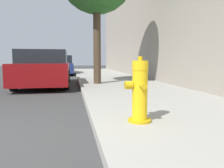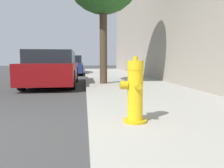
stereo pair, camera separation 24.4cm
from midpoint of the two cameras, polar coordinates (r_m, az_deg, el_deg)
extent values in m
cube|color=#99968E|center=(3.27, 23.63, -11.04)|extent=(3.25, 40.00, 0.14)
cylinder|color=#C39C11|center=(3.17, 4.97, -9.43)|extent=(0.33, 0.33, 0.04)
cylinder|color=yellow|center=(3.09, 5.04, -2.82)|extent=(0.21, 0.21, 0.70)
cylinder|color=yellow|center=(3.05, 5.11, 4.91)|extent=(0.23, 0.23, 0.13)
cylinder|color=#C39C11|center=(3.05, 5.13, 6.67)|extent=(0.06, 0.06, 0.06)
cylinder|color=#C39C11|center=(2.93, 5.86, -0.56)|extent=(0.08, 0.09, 0.08)
cylinder|color=#C39C11|center=(3.22, 4.34, 0.07)|extent=(0.08, 0.09, 0.08)
cylinder|color=#C39C11|center=(3.03, 2.13, -0.30)|extent=(0.11, 0.11, 0.11)
cube|color=maroon|center=(9.08, -17.78, 2.99)|extent=(1.84, 4.54, 0.72)
cube|color=black|center=(8.89, -18.06, 6.76)|extent=(1.69, 2.50, 0.47)
cylinder|color=black|center=(10.61, -21.30, 2.18)|extent=(0.20, 0.68, 0.68)
cylinder|color=black|center=(10.43, -12.19, 2.40)|extent=(0.20, 0.68, 0.68)
cylinder|color=black|center=(7.87, -25.09, 0.75)|extent=(0.20, 0.68, 0.68)
cylinder|color=black|center=(7.63, -12.79, 1.03)|extent=(0.20, 0.68, 0.68)
cube|color=navy|center=(15.82, -13.78, 4.17)|extent=(1.78, 4.10, 0.63)
cube|color=black|center=(15.64, -13.87, 6.26)|extent=(1.64, 2.26, 0.52)
cylinder|color=black|center=(17.15, -16.23, 3.69)|extent=(0.20, 0.65, 0.65)
cylinder|color=black|center=(17.07, -10.81, 3.81)|extent=(0.20, 0.65, 0.65)
cylinder|color=black|center=(14.63, -17.21, 3.26)|extent=(0.20, 0.65, 0.65)
cylinder|color=black|center=(14.53, -10.85, 3.41)|extent=(0.20, 0.65, 0.65)
cylinder|color=#423323|center=(8.25, -4.79, 10.73)|extent=(0.28, 0.28, 3.04)
camera|label=1|loc=(0.12, -91.66, -0.18)|focal=35.00mm
camera|label=2|loc=(0.12, 88.34, 0.18)|focal=35.00mm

